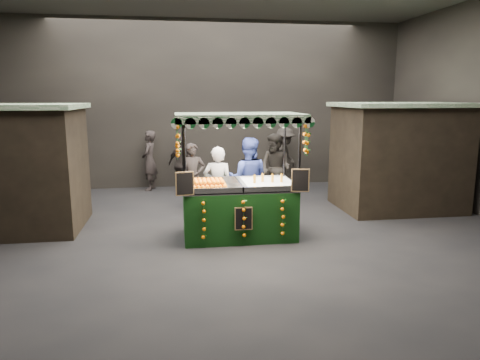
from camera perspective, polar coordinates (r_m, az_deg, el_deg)
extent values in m
plane|color=black|center=(9.01, -1.60, -6.99)|extent=(12.00, 12.00, 0.00)
cube|color=black|center=(13.56, -4.23, 9.71)|extent=(12.00, 0.10, 5.00)
cube|color=black|center=(3.67, 7.66, 6.74)|extent=(12.00, 0.10, 5.00)
cube|color=black|center=(10.21, -27.71, 1.10)|extent=(2.80, 2.00, 2.50)
cube|color=#10491C|center=(10.11, -28.36, 8.38)|extent=(3.00, 2.20, 0.10)
cube|color=black|center=(11.49, 19.77, 2.65)|extent=(2.80, 2.00, 2.50)
cube|color=#10491C|center=(11.39, 20.19, 9.14)|extent=(3.00, 2.20, 0.10)
cube|color=black|center=(8.73, -0.17, -4.22)|extent=(2.16, 1.18, 0.98)
cube|color=#AFB1B6|center=(8.61, -0.17, -0.94)|extent=(2.16, 1.18, 0.04)
cylinder|color=black|center=(7.94, -7.10, -0.73)|extent=(0.05, 0.05, 2.35)
cylinder|color=black|center=(8.25, 7.62, -0.30)|extent=(0.05, 0.05, 2.35)
cylinder|color=black|center=(9.04, -7.28, 0.68)|extent=(0.05, 0.05, 2.35)
cylinder|color=black|center=(9.32, 5.73, 1.01)|extent=(0.05, 0.05, 2.35)
cube|color=#10491C|center=(8.43, -0.18, 8.36)|extent=(2.40, 1.42, 0.08)
cube|color=white|center=(8.70, 3.67, -0.45)|extent=(0.96, 1.06, 0.08)
cube|color=black|center=(7.87, -7.17, -0.47)|extent=(0.33, 0.09, 0.43)
cube|color=black|center=(8.19, 7.81, -0.04)|extent=(0.33, 0.09, 0.43)
cube|color=black|center=(8.11, 0.47, -5.03)|extent=(0.33, 0.02, 0.43)
imported|color=gray|center=(9.42, -2.88, -0.82)|extent=(0.70, 0.53, 1.71)
imported|color=navy|center=(9.77, 1.04, 0.07)|extent=(1.05, 0.90, 1.87)
imported|color=#2C2523|center=(10.69, -6.11, 0.35)|extent=(0.64, 0.45, 1.65)
imported|color=#282420|center=(11.43, 4.60, 1.47)|extent=(1.10, 1.11, 1.81)
imported|color=#2C2624|center=(12.87, -7.55, 2.02)|extent=(0.98, 0.92, 1.62)
imported|color=#292521|center=(13.41, 5.77, 2.88)|extent=(1.30, 1.34, 1.83)
imported|color=black|center=(12.01, -25.21, 0.46)|extent=(0.81, 0.55, 1.62)
imported|color=#2D2725|center=(12.73, 16.15, 1.64)|extent=(1.39, 1.44, 1.64)
imported|color=#2C2524|center=(13.27, -11.64, 2.48)|extent=(0.56, 0.72, 1.76)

